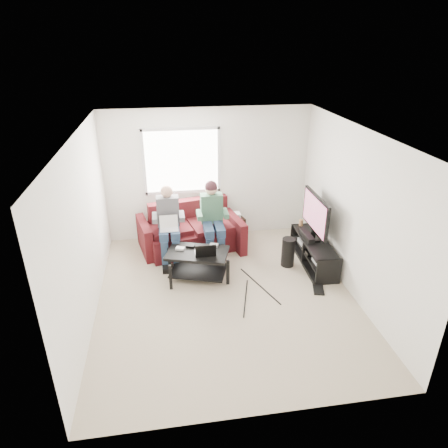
# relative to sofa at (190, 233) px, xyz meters

# --- Properties ---
(floor) EXTENTS (4.50, 4.50, 0.00)m
(floor) POSITION_rel_sofa_xyz_m (0.43, -1.71, -0.33)
(floor) COLOR #B7A88F
(floor) RESTS_ON ground
(ceiling) EXTENTS (4.50, 4.50, 0.00)m
(ceiling) POSITION_rel_sofa_xyz_m (0.43, -1.71, 2.27)
(ceiling) COLOR white
(ceiling) RESTS_ON wall_back
(wall_back) EXTENTS (4.50, 0.00, 4.50)m
(wall_back) POSITION_rel_sofa_xyz_m (0.43, 0.54, 0.97)
(wall_back) COLOR white
(wall_back) RESTS_ON floor
(wall_front) EXTENTS (4.50, 0.00, 4.50)m
(wall_front) POSITION_rel_sofa_xyz_m (0.43, -3.96, 0.97)
(wall_front) COLOR white
(wall_front) RESTS_ON floor
(wall_left) EXTENTS (0.00, 4.50, 4.50)m
(wall_left) POSITION_rel_sofa_xyz_m (-1.57, -1.71, 0.97)
(wall_left) COLOR white
(wall_left) RESTS_ON floor
(wall_right) EXTENTS (0.00, 4.50, 4.50)m
(wall_right) POSITION_rel_sofa_xyz_m (2.43, -1.71, 0.97)
(wall_right) COLOR white
(wall_right) RESTS_ON floor
(window) EXTENTS (1.48, 0.04, 1.28)m
(window) POSITION_rel_sofa_xyz_m (-0.07, 0.52, 1.27)
(window) COLOR white
(window) RESTS_ON wall_back
(sofa) EXTENTS (2.07, 1.21, 0.89)m
(sofa) POSITION_rel_sofa_xyz_m (0.00, 0.00, 0.00)
(sofa) COLOR #4F1315
(sofa) RESTS_ON floor
(person_left) EXTENTS (0.40, 0.70, 1.37)m
(person_left) POSITION_rel_sofa_xyz_m (-0.40, -0.34, 0.43)
(person_left) COLOR navy
(person_left) RESTS_ON sofa
(person_right) EXTENTS (0.40, 0.71, 1.41)m
(person_right) POSITION_rel_sofa_xyz_m (0.40, -0.32, 0.49)
(person_right) COLOR navy
(person_right) RESTS_ON sofa
(laptop_silver) EXTENTS (0.37, 0.30, 0.24)m
(laptop_silver) POSITION_rel_sofa_xyz_m (-0.40, -0.53, 0.41)
(laptop_silver) COLOR silver
(laptop_silver) RESTS_ON person_left
(coffee_table) EXTENTS (1.14, 0.89, 0.50)m
(coffee_table) POSITION_rel_sofa_xyz_m (0.04, -1.09, 0.05)
(coffee_table) COLOR black
(coffee_table) RESTS_ON floor
(laptop_black) EXTENTS (0.40, 0.33, 0.24)m
(laptop_black) POSITION_rel_sofa_xyz_m (0.16, -1.17, 0.30)
(laptop_black) COLOR black
(laptop_black) RESTS_ON coffee_table
(controller_a) EXTENTS (0.16, 0.13, 0.04)m
(controller_a) POSITION_rel_sofa_xyz_m (-0.24, -0.97, 0.20)
(controller_a) COLOR silver
(controller_a) RESTS_ON coffee_table
(controller_b) EXTENTS (0.16, 0.13, 0.04)m
(controller_b) POSITION_rel_sofa_xyz_m (-0.06, -0.91, 0.20)
(controller_b) COLOR black
(controller_b) RESTS_ON coffee_table
(controller_c) EXTENTS (0.16, 0.13, 0.04)m
(controller_c) POSITION_rel_sofa_xyz_m (0.34, -0.94, 0.20)
(controller_c) COLOR gray
(controller_c) RESTS_ON coffee_table
(tv_stand) EXTENTS (0.49, 1.44, 0.47)m
(tv_stand) POSITION_rel_sofa_xyz_m (2.16, -0.94, -0.11)
(tv_stand) COLOR black
(tv_stand) RESTS_ON floor
(tv) EXTENTS (0.12, 1.10, 0.81)m
(tv) POSITION_rel_sofa_xyz_m (2.15, -0.84, 0.61)
(tv) COLOR black
(tv) RESTS_ON tv_stand
(soundbar) EXTENTS (0.12, 0.50, 0.10)m
(soundbar) POSITION_rel_sofa_xyz_m (2.04, -0.84, 0.20)
(soundbar) COLOR black
(soundbar) RESTS_ON tv_stand
(drink_cup) EXTENTS (0.08, 0.08, 0.12)m
(drink_cup) POSITION_rel_sofa_xyz_m (2.11, -0.31, 0.21)
(drink_cup) COLOR #B57F4E
(drink_cup) RESTS_ON tv_stand
(console_white) EXTENTS (0.30, 0.22, 0.06)m
(console_white) POSITION_rel_sofa_xyz_m (2.16, -1.34, -0.04)
(console_white) COLOR silver
(console_white) RESTS_ON tv_stand
(console_grey) EXTENTS (0.34, 0.26, 0.08)m
(console_grey) POSITION_rel_sofa_xyz_m (2.16, -0.64, -0.03)
(console_grey) COLOR gray
(console_grey) RESTS_ON tv_stand
(console_black) EXTENTS (0.38, 0.30, 0.07)m
(console_black) POSITION_rel_sofa_xyz_m (2.16, -0.99, -0.04)
(console_black) COLOR black
(console_black) RESTS_ON tv_stand
(subwoofer) EXTENTS (0.23, 0.23, 0.53)m
(subwoofer) POSITION_rel_sofa_xyz_m (1.68, -0.93, -0.06)
(subwoofer) COLOR black
(subwoofer) RESTS_ON floor
(keyboard_floor) EXTENTS (0.29, 0.53, 0.03)m
(keyboard_floor) POSITION_rel_sofa_xyz_m (1.97, -1.68, -0.31)
(keyboard_floor) COLOR black
(keyboard_floor) RESTS_ON floor
(end_table) EXTENTS (0.34, 0.34, 0.60)m
(end_table) POSITION_rel_sofa_xyz_m (0.90, 0.18, -0.06)
(end_table) COLOR black
(end_table) RESTS_ON floor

